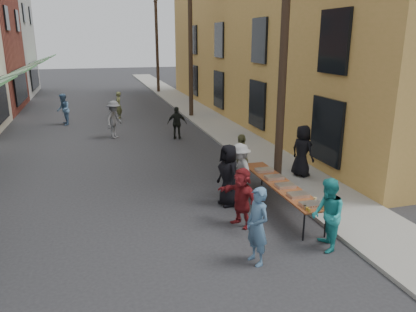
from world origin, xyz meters
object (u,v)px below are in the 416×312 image
catering_tray_sausage (311,204)px  server (302,151)px  guest_front_c (328,215)px  guest_front_a (228,175)px  serving_table (280,185)px  utility_pole_mid (190,40)px  utility_pole_far (157,40)px  utility_pole_near (284,42)px

catering_tray_sausage → server: (1.83, 3.77, 0.18)m
guest_front_c → server: bearing=174.6°
catering_tray_sausage → server: server is taller
guest_front_a → serving_table: bearing=52.3°
utility_pole_mid → guest_front_c: size_ratio=5.37×
catering_tray_sausage → guest_front_c: guest_front_c is taller
catering_tray_sausage → guest_front_a: size_ratio=0.28×
catering_tray_sausage → guest_front_a: bearing=119.1°
serving_table → guest_front_c: bearing=-90.3°
utility_pole_far → serving_table: (-0.96, -26.14, -3.79)m
utility_pole_near → catering_tray_sausage: bearing=-104.3°
serving_table → guest_front_a: (-1.29, 0.67, 0.18)m
utility_pole_far → server: 24.29m
serving_table → guest_front_c: (-0.01, -2.39, 0.13)m
utility_pole_far → catering_tray_sausage: size_ratio=18.00×
guest_front_c → server: server is taller
serving_table → server: 2.81m
utility_pole_near → guest_front_c: 5.90m
utility_pole_far → guest_front_a: (-2.25, -25.47, -3.61)m
utility_pole_far → guest_front_c: (-0.98, -28.52, -3.66)m
utility_pole_near → server: utility_pole_near is taller
utility_pole_far → catering_tray_sausage: 28.05m
serving_table → server: (1.83, 2.12, 0.26)m
utility_pole_mid → catering_tray_sausage: bearing=-93.5°
utility_pole_mid → utility_pole_far: (0.00, 12.00, 0.00)m
server → utility_pole_near: bearing=67.8°
guest_front_a → server: server is taller
utility_pole_mid → catering_tray_sausage: 16.25m
guest_front_c → utility_pole_far: bearing=-165.1°
utility_pole_far → serving_table: size_ratio=2.25×
guest_front_a → utility_pole_far: bearing=164.6°
serving_table → catering_tray_sausage: size_ratio=8.00×
utility_pole_near → guest_front_c: (-0.98, -4.52, -3.66)m
guest_front_a → guest_front_c: 3.31m
catering_tray_sausage → guest_front_a: guest_front_a is taller
utility_pole_far → catering_tray_sausage: utility_pole_far is taller
utility_pole_near → utility_pole_mid: size_ratio=1.00×
serving_table → utility_pole_mid: bearing=86.1°
server → utility_pole_far: bearing=-19.1°
guest_front_a → guest_front_c: guest_front_a is taller
utility_pole_mid → server: (0.87, -12.02, -3.53)m
catering_tray_sausage → server: 4.20m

